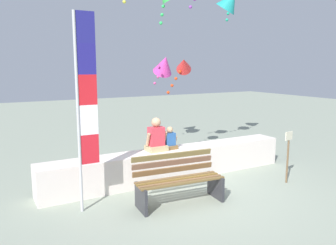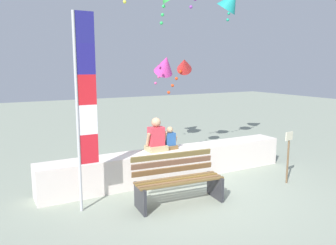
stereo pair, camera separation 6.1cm
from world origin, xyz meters
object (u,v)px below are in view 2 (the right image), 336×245
kite_magenta (165,65)px  kite_red (184,65)px  park_bench (178,181)px  person_adult (156,138)px  sign_post (288,153)px  flag_banner (83,100)px  kite_teal (231,1)px  person_child (170,140)px

kite_magenta → kite_red: size_ratio=0.93×
park_bench → kite_red: bearing=56.6°
person_adult → kite_magenta: kite_magenta is taller
park_bench → kite_magenta: size_ratio=1.72×
person_adult → sign_post: (2.37, -1.49, -0.28)m
flag_banner → kite_teal: (4.77, 2.15, 2.33)m
kite_teal → sign_post: size_ratio=0.88×
kite_magenta → sign_post: kite_magenta is taller
flag_banner → kite_teal: size_ratio=3.40×
person_adult → sign_post: size_ratio=0.65×
kite_magenta → flag_banner: bearing=-134.7°
person_child → kite_magenta: size_ratio=0.52×
park_bench → flag_banner: (-1.53, 0.49, 1.50)m
flag_banner → kite_red: bearing=31.7°
person_child → kite_teal: kite_teal is taller
person_adult → flag_banner: 2.14m
person_child → kite_teal: (2.69, 1.37, 3.38)m
flag_banner → sign_post: (4.11, -0.70, -1.25)m
sign_post → kite_magenta: bearing=100.4°
park_bench → sign_post: bearing=-4.8°
kite_magenta → sign_post: bearing=-79.6°
kite_teal → kite_red: kite_teal is taller
park_bench → person_adult: person_adult is taller
park_bench → person_child: size_ratio=3.33×
person_adult → kite_magenta: 3.44m
kite_teal → person_child: bearing=-153.1°
person_adult → park_bench: bearing=-99.5°
person_child → kite_red: size_ratio=0.48×
park_bench → person_child: 1.46m
person_adult → person_child: size_ratio=1.45×
kite_red → flag_banner: bearing=-148.3°
kite_teal → sign_post: 4.62m
kite_red → person_child: bearing=-132.5°
park_bench → kite_teal: kite_teal is taller
flag_banner → sign_post: flag_banner is taller
park_bench → kite_magenta: (1.83, 3.88, 2.09)m
kite_red → kite_magenta: bearing=81.0°
kite_teal → sign_post: bearing=-102.9°
kite_teal → kite_red: size_ratio=0.95×
park_bench → kite_teal: (3.24, 2.64, 3.82)m
flag_banner → kite_magenta: (3.36, 3.40, 0.59)m
park_bench → kite_magenta: kite_magenta is taller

